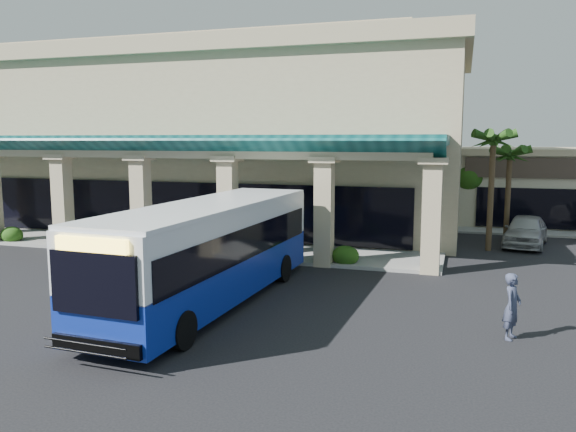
% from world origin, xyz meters
% --- Properties ---
extents(ground, '(110.00, 110.00, 0.00)m').
position_xyz_m(ground, '(0.00, 0.00, 0.00)').
color(ground, black).
extents(main_building, '(30.80, 14.80, 11.35)m').
position_xyz_m(main_building, '(-8.00, 16.00, 5.67)').
color(main_building, tan).
rests_on(main_building, ground).
extents(arcade, '(30.00, 6.20, 5.70)m').
position_xyz_m(arcade, '(-8.00, 6.80, 2.85)').
color(arcade, '#0C4C4D').
rests_on(arcade, ground).
extents(palm_0, '(2.40, 2.40, 6.60)m').
position_xyz_m(palm_0, '(8.50, 11.00, 3.30)').
color(palm_0, '#1C3E10').
rests_on(palm_0, ground).
extents(palm_1, '(2.40, 2.40, 5.80)m').
position_xyz_m(palm_1, '(9.50, 14.00, 2.90)').
color(palm_1, '#1C3E10').
rests_on(palm_1, ground).
extents(broadleaf_tree, '(2.60, 2.60, 4.81)m').
position_xyz_m(broadleaf_tree, '(7.50, 19.00, 2.41)').
color(broadleaf_tree, '#204810').
rests_on(broadleaf_tree, ground).
extents(transit_bus, '(3.38, 12.30, 3.40)m').
position_xyz_m(transit_bus, '(-0.78, -1.42, 1.70)').
color(transit_bus, '#112A9F').
rests_on(transit_bus, ground).
extents(pedestrian, '(0.65, 0.79, 1.85)m').
position_xyz_m(pedestrian, '(8.60, -2.05, 0.93)').
color(pedestrian, '#393F59').
rests_on(pedestrian, ground).
extents(car_silver, '(2.75, 5.03, 1.62)m').
position_xyz_m(car_silver, '(10.36, 12.82, 0.81)').
color(car_silver, '#ADADAD').
rests_on(car_silver, ground).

